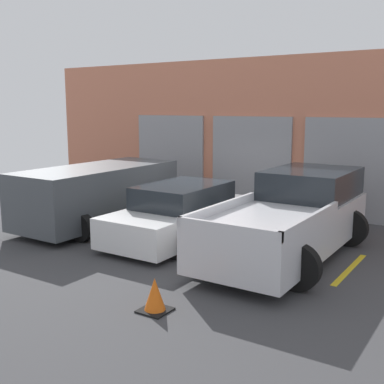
{
  "coord_description": "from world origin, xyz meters",
  "views": [
    {
      "loc": [
        6.47,
        -10.65,
        3.2
      ],
      "look_at": [
        0.0,
        -0.71,
        1.1
      ],
      "focal_mm": 45.0,
      "sensor_mm": 36.0,
      "label": 1
    }
  ],
  "objects_px": {
    "sedan_white": "(181,214)",
    "sedan_side": "(99,193)",
    "traffic_cone": "(155,296)",
    "pickup_truck": "(292,217)"
  },
  "relations": [
    {
      "from": "sedan_white",
      "to": "sedan_side",
      "type": "xyz_separation_m",
      "value": [
        -2.73,
        -0.02,
        0.24
      ]
    },
    {
      "from": "sedan_white",
      "to": "traffic_cone",
      "type": "relative_size",
      "value": 7.86
    },
    {
      "from": "pickup_truck",
      "to": "traffic_cone",
      "type": "height_order",
      "value": "pickup_truck"
    },
    {
      "from": "pickup_truck",
      "to": "sedan_white",
      "type": "relative_size",
      "value": 1.24
    },
    {
      "from": "pickup_truck",
      "to": "sedan_side",
      "type": "bearing_deg",
      "value": -176.83
    },
    {
      "from": "pickup_truck",
      "to": "sedan_white",
      "type": "distance_m",
      "value": 2.75
    },
    {
      "from": "pickup_truck",
      "to": "traffic_cone",
      "type": "distance_m",
      "value": 4.13
    },
    {
      "from": "sedan_side",
      "to": "sedan_white",
      "type": "bearing_deg",
      "value": 0.48
    },
    {
      "from": "sedan_white",
      "to": "traffic_cone",
      "type": "bearing_deg",
      "value": -61.37
    },
    {
      "from": "sedan_side",
      "to": "traffic_cone",
      "type": "xyz_separation_m",
      "value": [
        4.78,
        -3.73,
        -0.62
      ]
    }
  ]
}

